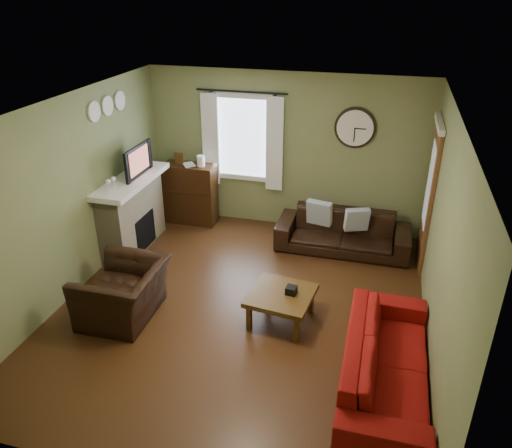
% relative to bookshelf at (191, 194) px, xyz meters
% --- Properties ---
extents(floor, '(4.60, 5.20, 0.00)m').
position_rel_bookshelf_xyz_m(floor, '(1.58, -2.27, -0.53)').
color(floor, '#3E220F').
rests_on(floor, ground).
extents(ceiling, '(4.60, 5.20, 0.00)m').
position_rel_bookshelf_xyz_m(ceiling, '(1.58, -2.27, 2.07)').
color(ceiling, white).
rests_on(ceiling, ground).
extents(wall_left, '(0.00, 5.20, 2.60)m').
position_rel_bookshelf_xyz_m(wall_left, '(-0.72, -2.27, 0.77)').
color(wall_left, olive).
rests_on(wall_left, ground).
extents(wall_right, '(0.00, 5.20, 2.60)m').
position_rel_bookshelf_xyz_m(wall_right, '(3.88, -2.27, 0.77)').
color(wall_right, olive).
rests_on(wall_right, ground).
extents(wall_back, '(4.60, 0.00, 2.60)m').
position_rel_bookshelf_xyz_m(wall_back, '(1.58, 0.33, 0.77)').
color(wall_back, olive).
rests_on(wall_back, ground).
extents(wall_front, '(4.60, 0.00, 2.60)m').
position_rel_bookshelf_xyz_m(wall_front, '(1.58, -4.87, 0.77)').
color(wall_front, olive).
rests_on(wall_front, ground).
extents(fireplace, '(0.40, 1.40, 1.10)m').
position_rel_bookshelf_xyz_m(fireplace, '(-0.52, -1.12, 0.02)').
color(fireplace, tan).
rests_on(fireplace, floor).
extents(firebox, '(0.04, 0.60, 0.55)m').
position_rel_bookshelf_xyz_m(firebox, '(-0.33, -1.12, -0.23)').
color(firebox, black).
rests_on(firebox, fireplace).
extents(mantel, '(0.58, 1.60, 0.08)m').
position_rel_bookshelf_xyz_m(mantel, '(-0.49, -1.12, 0.61)').
color(mantel, white).
rests_on(mantel, fireplace).
extents(tv, '(0.08, 0.60, 0.35)m').
position_rel_bookshelf_xyz_m(tv, '(-0.47, -0.97, 0.83)').
color(tv, black).
rests_on(tv, mantel).
extents(tv_screen, '(0.02, 0.62, 0.36)m').
position_rel_bookshelf_xyz_m(tv_screen, '(-0.39, -0.97, 0.88)').
color(tv_screen, '#994C3F').
rests_on(tv_screen, mantel).
extents(medallion_left, '(0.28, 0.28, 0.03)m').
position_rel_bookshelf_xyz_m(medallion_left, '(-0.70, -1.47, 1.72)').
color(medallion_left, white).
rests_on(medallion_left, wall_left).
extents(medallion_mid, '(0.28, 0.28, 0.03)m').
position_rel_bookshelf_xyz_m(medallion_mid, '(-0.70, -1.12, 1.72)').
color(medallion_mid, white).
rests_on(medallion_mid, wall_left).
extents(medallion_right, '(0.28, 0.28, 0.03)m').
position_rel_bookshelf_xyz_m(medallion_right, '(-0.70, -0.77, 1.72)').
color(medallion_right, white).
rests_on(medallion_right, wall_left).
extents(window_pane, '(1.00, 0.02, 1.30)m').
position_rel_bookshelf_xyz_m(window_pane, '(0.88, 0.31, 0.97)').
color(window_pane, silver).
rests_on(window_pane, wall_back).
extents(curtain_rod, '(0.03, 0.03, 1.50)m').
position_rel_bookshelf_xyz_m(curtain_rod, '(0.88, 0.21, 1.74)').
color(curtain_rod, black).
rests_on(curtain_rod, wall_back).
extents(curtain_left, '(0.28, 0.04, 1.55)m').
position_rel_bookshelf_xyz_m(curtain_left, '(0.33, 0.21, 0.92)').
color(curtain_left, white).
rests_on(curtain_left, wall_back).
extents(curtain_right, '(0.28, 0.04, 1.55)m').
position_rel_bookshelf_xyz_m(curtain_right, '(1.43, 0.21, 0.92)').
color(curtain_right, white).
rests_on(curtain_right, wall_back).
extents(wall_clock, '(0.64, 0.06, 0.64)m').
position_rel_bookshelf_xyz_m(wall_clock, '(2.68, 0.28, 1.27)').
color(wall_clock, white).
rests_on(wall_clock, wall_back).
extents(door, '(0.05, 0.90, 2.10)m').
position_rel_bookshelf_xyz_m(door, '(3.85, -0.42, 0.52)').
color(door, brown).
rests_on(door, floor).
extents(bookshelf, '(0.89, 0.38, 1.05)m').
position_rel_bookshelf_xyz_m(bookshelf, '(0.00, 0.00, 0.00)').
color(bookshelf, black).
rests_on(bookshelf, floor).
extents(book, '(0.29, 0.30, 0.02)m').
position_rel_bookshelf_xyz_m(book, '(-0.05, -0.09, 0.44)').
color(book, '#483012').
rests_on(book, bookshelf).
extents(sofa_brown, '(2.05, 0.80, 0.60)m').
position_rel_bookshelf_xyz_m(sofa_brown, '(2.67, -0.33, -0.23)').
color(sofa_brown, black).
rests_on(sofa_brown, floor).
extents(pillow_left, '(0.38, 0.24, 0.36)m').
position_rel_bookshelf_xyz_m(pillow_left, '(2.87, -0.34, 0.02)').
color(pillow_left, '#96A1AD').
rests_on(pillow_left, sofa_brown).
extents(pillow_right, '(0.41, 0.20, 0.39)m').
position_rel_bookshelf_xyz_m(pillow_right, '(2.27, -0.25, 0.02)').
color(pillow_right, '#96A1AD').
rests_on(pillow_right, sofa_brown).
extents(sofa_red, '(0.85, 2.19, 0.64)m').
position_rel_bookshelf_xyz_m(sofa_red, '(3.43, -3.20, -0.21)').
color(sofa_red, maroon).
rests_on(sofa_red, floor).
extents(armchair, '(0.95, 1.08, 0.69)m').
position_rel_bookshelf_xyz_m(armchair, '(0.20, -2.79, -0.18)').
color(armchair, black).
rests_on(armchair, floor).
extents(coffee_table, '(0.84, 0.84, 0.40)m').
position_rel_bookshelf_xyz_m(coffee_table, '(2.14, -2.38, -0.32)').
color(coffee_table, '#483012').
rests_on(coffee_table, floor).
extents(tissue_box, '(0.14, 0.14, 0.10)m').
position_rel_bookshelf_xyz_m(tissue_box, '(2.25, -2.35, -0.13)').
color(tissue_box, black).
rests_on(tissue_box, coffee_table).
extents(wine_glass_a, '(0.07, 0.07, 0.21)m').
position_rel_bookshelf_xyz_m(wine_glass_a, '(-0.47, -1.73, 0.76)').
color(wine_glass_a, white).
rests_on(wine_glass_a, mantel).
extents(wine_glass_b, '(0.07, 0.07, 0.19)m').
position_rel_bookshelf_xyz_m(wine_glass_b, '(-0.47, -1.59, 0.75)').
color(wine_glass_b, white).
rests_on(wine_glass_b, mantel).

